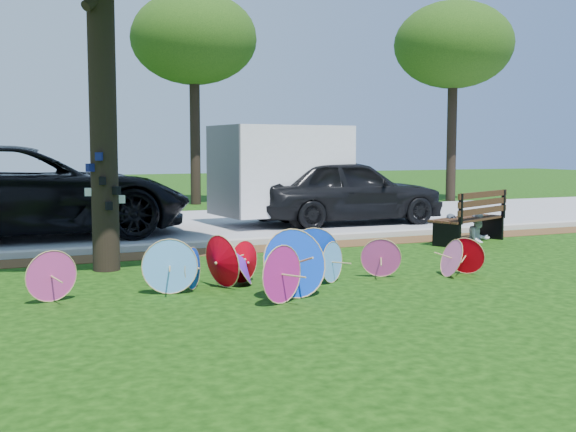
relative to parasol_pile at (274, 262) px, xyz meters
name	(u,v)px	position (x,y,z in m)	size (l,w,h in m)	color
ground	(313,295)	(0.30, -0.67, -0.38)	(90.00, 90.00, 0.00)	black
mulch_strip	(213,251)	(0.30, 3.83, -0.37)	(90.00, 1.00, 0.01)	#472D16
curb	(203,244)	(0.30, 4.53, -0.32)	(90.00, 0.30, 0.12)	#B7B5AD
street	(155,226)	(0.30, 8.68, -0.37)	(90.00, 8.00, 0.01)	gray
parasol_pile	(274,262)	(0.00, 0.00, 0.00)	(6.96, 2.06, 0.97)	#CD000D
black_van	(23,192)	(-2.92, 7.61, 0.65)	(3.41, 7.40, 2.06)	black
dark_pickup	(347,191)	(5.11, 7.30, 0.50)	(2.06, 5.12, 1.74)	black
cargo_trailer	(281,170)	(3.41, 7.72, 1.06)	(3.25, 2.06, 2.87)	white
park_bench	(467,217)	(5.69, 2.97, 0.17)	(2.09, 0.79, 1.09)	black
person_left	(452,215)	(5.34, 3.02, 0.23)	(0.44, 0.29, 1.21)	#39424E
person_right	(479,213)	(6.04, 3.02, 0.23)	(0.59, 0.46, 1.22)	silver
bg_trees	(186,33)	(2.66, 13.94, 5.39)	(24.91, 6.69, 7.40)	black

